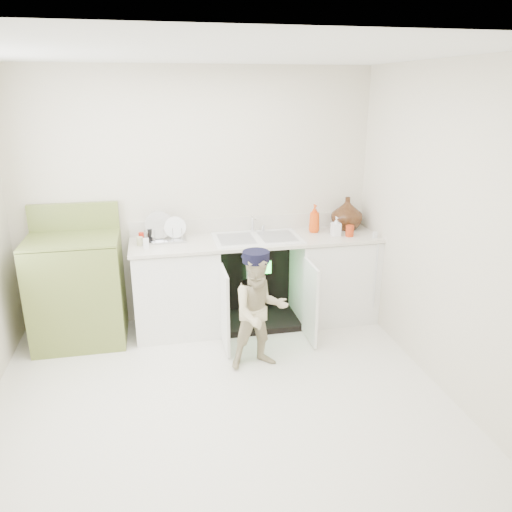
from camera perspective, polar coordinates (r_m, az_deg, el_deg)
The scene contains 5 objects.
ground at distance 4.08m, azimuth -4.12°, elevation -15.52°, with size 3.50×3.50×0.00m, color silver.
room_shell at distance 3.53m, azimuth -4.58°, elevation 1.50°, with size 6.00×5.50×1.26m.
counter_run at distance 5.01m, azimuth 0.45°, elevation -2.55°, with size 2.44×1.02×1.24m.
avocado_stove at distance 4.92m, azimuth -19.71°, elevation -3.52°, with size 0.82×0.65×1.27m.
repair_worker at distance 4.20m, azimuth 0.42°, elevation -6.21°, with size 0.53×0.71×1.04m.
Camera 1 is at (-0.41, -3.35, 2.29)m, focal length 35.00 mm.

